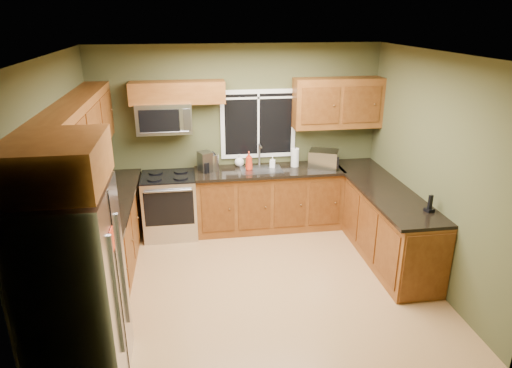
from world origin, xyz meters
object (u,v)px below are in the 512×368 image
object	(u,v)px
kettle	(213,161)
microwave	(164,118)
soap_bottle_b	(272,162)
refrigerator	(75,291)
coffee_maker	(205,162)
soap_bottle_a	(249,161)
range	(170,205)
cordless_phone	(430,207)
soap_bottle_c	(239,160)
toaster_oven	(323,159)
paper_towel_roll	(295,157)

from	to	relation	value
kettle	microwave	bearing A→B (deg)	175.49
soap_bottle_b	refrigerator	bearing A→B (deg)	-127.77
kettle	soap_bottle_b	distance (m)	0.88
coffee_maker	soap_bottle_a	distance (m)	0.63
range	kettle	bearing A→B (deg)	7.41
cordless_phone	soap_bottle_c	bearing A→B (deg)	134.85
refrigerator	soap_bottle_b	world-z (taller)	refrigerator
refrigerator	toaster_oven	size ratio (longest dim) A/B	3.60
range	soap_bottle_b	size ratio (longest dim) A/B	5.56
soap_bottle_a	soap_bottle_c	xyz separation A→B (m)	(-0.12, 0.20, -0.05)
range	soap_bottle_a	distance (m)	1.32
paper_towel_roll	soap_bottle_a	size ratio (longest dim) A/B	1.10
soap_bottle_c	paper_towel_roll	bearing A→B (deg)	-9.25
range	soap_bottle_b	distance (m)	1.63
kettle	soap_bottle_c	bearing A→B (deg)	20.08
soap_bottle_b	soap_bottle_c	xyz separation A→B (m)	(-0.48, 0.14, 0.01)
range	soap_bottle_b	world-z (taller)	soap_bottle_b
cordless_phone	microwave	bearing A→B (deg)	147.96
cordless_phone	soap_bottle_b	bearing A→B (deg)	128.97
refrigerator	soap_bottle_a	size ratio (longest dim) A/B	6.56
kettle	paper_towel_roll	xyz separation A→B (m)	(1.22, 0.01, 0.00)
microwave	soap_bottle_b	distance (m)	1.69
soap_bottle_a	cordless_phone	xyz separation A→B (m)	(1.86, -1.80, -0.08)
refrigerator	cordless_phone	xyz separation A→B (m)	(3.72, 1.01, 0.10)
soap_bottle_c	cordless_phone	distance (m)	2.81
refrigerator	microwave	distance (m)	3.10
soap_bottle_c	cordless_phone	bearing A→B (deg)	-45.15
soap_bottle_c	coffee_maker	bearing A→B (deg)	-162.08
range	soap_bottle_a	world-z (taller)	soap_bottle_a
kettle	toaster_oven	bearing A→B (deg)	-3.37
kettle	cordless_phone	distance (m)	3.01
soap_bottle_a	cordless_phone	bearing A→B (deg)	-43.98
paper_towel_roll	range	bearing A→B (deg)	-177.03
soap_bottle_a	soap_bottle_c	world-z (taller)	soap_bottle_a
toaster_oven	soap_bottle_c	bearing A→B (deg)	168.88
soap_bottle_c	cordless_phone	size ratio (longest dim) A/B	0.89
range	kettle	xyz separation A→B (m)	(0.65, 0.08, 0.61)
paper_towel_roll	soap_bottle_b	world-z (taller)	paper_towel_roll
microwave	coffee_maker	distance (m)	0.85
refrigerator	soap_bottle_b	xyz separation A→B (m)	(2.22, 2.86, 0.12)
refrigerator	range	world-z (taller)	refrigerator
soap_bottle_a	toaster_oven	bearing A→B (deg)	-2.37
soap_bottle_b	soap_bottle_c	distance (m)	0.50
paper_towel_roll	cordless_phone	bearing A→B (deg)	-58.01
paper_towel_roll	soap_bottle_c	xyz separation A→B (m)	(-0.82, 0.13, -0.05)
refrigerator	toaster_oven	xyz separation A→B (m)	(2.97, 2.76, 0.17)
toaster_oven	soap_bottle_a	distance (m)	1.11
coffee_maker	range	bearing A→B (deg)	-173.08
kettle	soap_bottle_c	distance (m)	0.43
coffee_maker	paper_towel_roll	bearing A→B (deg)	1.35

